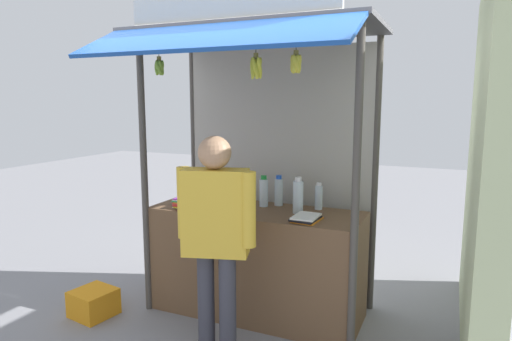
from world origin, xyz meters
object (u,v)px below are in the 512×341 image
water_bottle_mid_right (279,191)px  water_bottle_rear_center (298,196)px  water_bottle_far_left (206,190)px  banana_bunch_inner_left (159,67)px  magazine_stack_back_left (306,218)px  water_bottle_left (319,197)px  magazine_stack_mid_left (228,206)px  water_bottle_right (264,192)px  vendor_person (216,227)px  banana_bunch_rightmost (256,68)px  magazine_stack_center (192,202)px  plastic_crate (94,303)px  banana_bunch_leftmost (296,63)px

water_bottle_mid_right → water_bottle_rear_center: size_ratio=0.89×
water_bottle_far_left → banana_bunch_inner_left: banana_bunch_inner_left is taller
magazine_stack_back_left → water_bottle_rear_center: bearing=124.1°
water_bottle_left → magazine_stack_mid_left: (-0.75, -0.28, -0.09)m
water_bottle_right → vendor_person: (0.01, -0.91, -0.09)m
water_bottle_rear_center → magazine_stack_mid_left: size_ratio=1.14×
water_bottle_right → banana_bunch_inner_left: bearing=-139.0°
water_bottle_far_left → water_bottle_left: same height
water_bottle_mid_right → banana_bunch_rightmost: size_ratio=0.93×
water_bottle_rear_center → banana_bunch_rightmost: (-0.18, -0.47, 1.04)m
water_bottle_right → water_bottle_mid_right: size_ratio=1.02×
water_bottle_right → water_bottle_rear_center: size_ratio=0.90×
magazine_stack_back_left → vendor_person: size_ratio=0.17×
water_bottle_left → water_bottle_rear_center: size_ratio=0.76×
magazine_stack_back_left → magazine_stack_center: bearing=177.4°
magazine_stack_center → water_bottle_right: bearing=24.9°
vendor_person → banana_bunch_rightmost: bearing=-135.2°
magazine_stack_back_left → plastic_crate: magazine_stack_back_left is taller
magazine_stack_mid_left → vendor_person: vendor_person is taller
banana_bunch_inner_left → plastic_crate: bearing=-161.5°
banana_bunch_leftmost → vendor_person: (-0.48, -0.32, -1.16)m
water_bottle_far_left → banana_bunch_inner_left: (-0.09, -0.56, 1.10)m
vendor_person → water_bottle_mid_right: bearing=-112.5°
water_bottle_rear_center → banana_bunch_inner_left: bearing=-155.8°
water_bottle_right → banana_bunch_rightmost: size_ratio=0.94×
water_bottle_right → water_bottle_far_left: water_bottle_right is taller
banana_bunch_rightmost → plastic_crate: banana_bunch_rightmost is taller
water_bottle_right → water_bottle_mid_right: (0.11, 0.09, -0.00)m
water_bottle_mid_right → banana_bunch_inner_left: (-0.78, -0.68, 1.09)m
water_bottle_rear_center → plastic_crate: (-1.68, -0.68, -0.98)m
banana_bunch_rightmost → magazine_stack_mid_left: bearing=138.5°
banana_bunch_rightmost → magazine_stack_back_left: bearing=39.3°
magazine_stack_center → magazine_stack_back_left: magazine_stack_center is taller
water_bottle_mid_right → magazine_stack_center: (-0.70, -0.36, -0.08)m
water_bottle_far_left → magazine_stack_mid_left: size_ratio=0.86×
magazine_stack_back_left → banana_bunch_leftmost: (-0.01, -0.26, 1.19)m
water_bottle_far_left → vendor_person: (0.59, -0.88, -0.07)m
water_bottle_far_left → banana_bunch_rightmost: size_ratio=0.79×
banana_bunch_rightmost → water_bottle_mid_right: bearing=96.1°
water_bottle_right → plastic_crate: bearing=-148.6°
water_bottle_mid_right → banana_bunch_inner_left: bearing=-139.2°
water_bottle_right → banana_bunch_leftmost: 1.32m
magazine_stack_center → banana_bunch_rightmost: size_ratio=1.04×
water_bottle_far_left → vendor_person: vendor_person is taller
water_bottle_left → magazine_stack_center: size_ratio=0.76×
water_bottle_mid_right → water_bottle_rear_center: water_bottle_rear_center is taller
water_bottle_mid_right → magazine_stack_center: bearing=-152.5°
water_bottle_rear_center → banana_bunch_inner_left: size_ratio=1.23×
banana_bunch_inner_left → water_bottle_far_left: bearing=81.4°
water_bottle_left → banana_bunch_inner_left: (-1.16, -0.68, 1.10)m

